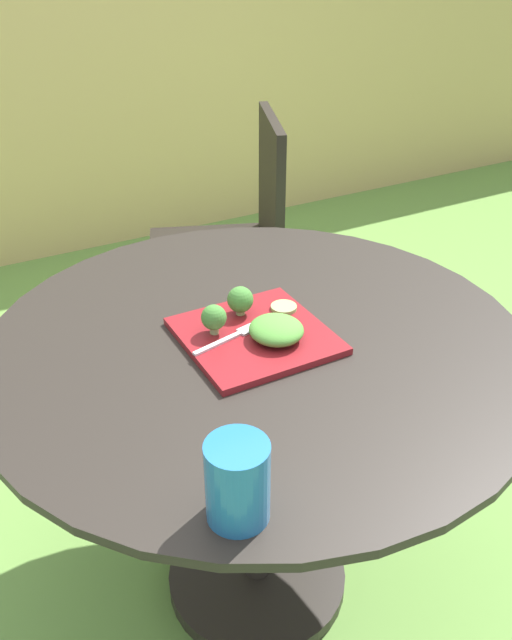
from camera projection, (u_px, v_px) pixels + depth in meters
The scene contains 11 objects.
ground_plane at pixel (257, 580), 1.67m from camera, with size 12.00×12.00×0.00m, color #669342.
bamboo_fence at pixel (21, 91), 2.89m from camera, with size 8.00×0.08×1.57m, color tan.
patio_table at pixel (257, 421), 1.40m from camera, with size 1.07×1.07×0.74m.
patio_chair at pixel (239, 229), 2.25m from camera, with size 0.57×0.57×0.90m.
salad_plate at pixel (255, 336), 1.27m from camera, with size 0.27×0.27×0.01m, color maroon.
drinking_glass at pixel (238, 485), 0.87m from camera, with size 0.09×0.09×0.12m.
fork at pixel (233, 336), 1.25m from camera, with size 0.15×0.05×0.00m.
lettuce_mound at pixel (276, 330), 1.24m from camera, with size 0.10×0.11×0.04m, color #519338.
broccoli_floret_0 at pixel (214, 318), 1.25m from camera, with size 0.05×0.05×0.06m.
broccoli_floret_1 at pixel (240, 300), 1.31m from camera, with size 0.05×0.05×0.06m.
cucumber_slice_0 at pixel (284, 307), 1.34m from camera, with size 0.05×0.05×0.01m, color #8EB766.
Camera 1 is at (-0.52, -0.95, 1.43)m, focal length 36.96 mm.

